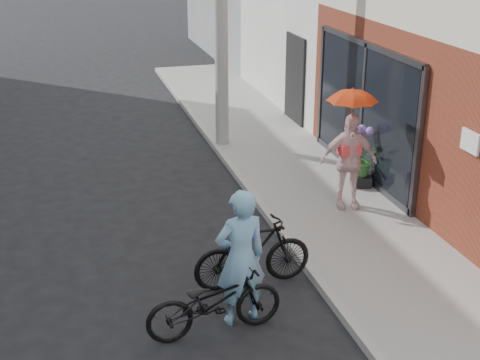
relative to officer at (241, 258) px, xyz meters
name	(u,v)px	position (x,y,z in m)	size (l,w,h in m)	color
ground	(253,297)	(0.31, 0.49, -0.88)	(80.00, 80.00, 0.00)	black
sidewalk	(339,214)	(2.41, 2.49, -0.82)	(2.20, 24.00, 0.12)	gray
curb	(273,222)	(1.25, 2.49, -0.82)	(0.12, 24.00, 0.12)	#9E9E99
officer	(241,258)	(0.00, 0.00, 0.00)	(0.64, 0.42, 1.76)	#75ACD1
bike_left	(214,301)	(-0.37, -0.17, -0.44)	(0.58, 1.68, 0.88)	black
bike_right	(253,253)	(0.39, 0.78, -0.39)	(0.46, 1.64, 0.99)	black
kimono_woman	(348,161)	(2.60, 2.65, 0.05)	(0.95, 0.39, 1.62)	beige
parasol	(353,93)	(2.60, 2.65, 1.20)	(0.78, 0.78, 0.69)	#F54F1C
planter	(361,180)	(3.25, 3.45, -0.67)	(0.37, 0.37, 0.19)	black
potted_plant	(362,160)	(3.25, 3.45, -0.27)	(0.54, 0.47, 0.60)	#2E6628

